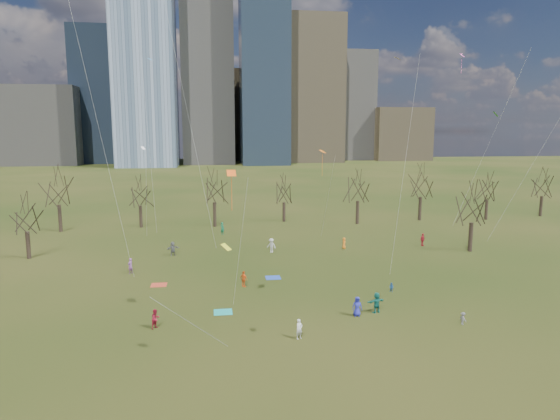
{
  "coord_description": "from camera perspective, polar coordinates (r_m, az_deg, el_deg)",
  "views": [
    {
      "loc": [
        -7.46,
        -41.73,
        15.58
      ],
      "look_at": [
        0.0,
        12.0,
        7.0
      ],
      "focal_mm": 32.0,
      "sensor_mm": 36.0,
      "label": 1
    }
  ],
  "objects": [
    {
      "name": "person_0",
      "position": [
        43.66,
        8.81,
        -10.84
      ],
      "size": [
        0.89,
        0.63,
        1.7
      ],
      "primitive_type": "imported",
      "rotation": [
        0.0,
        0.0,
        6.17
      ],
      "color": "#262BA8",
      "rests_on": "ground"
    },
    {
      "name": "person_11",
      "position": [
        64.61,
        -12.14,
        -4.35
      ],
      "size": [
        1.75,
        1.16,
        1.81
      ],
      "primitive_type": "imported",
      "rotation": [
        0.0,
        0.0,
        0.41
      ],
      "color": "#5B5C5F",
      "rests_on": "ground"
    },
    {
      "name": "person_9",
      "position": [
        64.84,
        -0.99,
        -4.07
      ],
      "size": [
        1.39,
        1.23,
        1.87
      ],
      "primitive_type": "imported",
      "rotation": [
        0.0,
        0.0,
        5.72
      ],
      "color": "silver",
      "rests_on": "ground"
    },
    {
      "name": "person_5",
      "position": [
        44.71,
        10.98,
        -10.34
      ],
      "size": [
        1.77,
        1.03,
        1.82
      ],
      "primitive_type": "imported",
      "rotation": [
        0.0,
        0.0,
        3.45
      ],
      "color": "#1B7A6C",
      "rests_on": "ground"
    },
    {
      "name": "blanket_crimson",
      "position": [
        53.1,
        -13.67,
        -8.32
      ],
      "size": [
        1.6,
        1.5,
        0.03
      ],
      "primitive_type": "cube",
      "color": "#C43F27",
      "rests_on": "ground"
    },
    {
      "name": "blanket_navy",
      "position": [
        54.11,
        -0.8,
        -7.73
      ],
      "size": [
        1.6,
        1.5,
        0.03
      ],
      "primitive_type": "cube",
      "color": "blue",
      "rests_on": "ground"
    },
    {
      "name": "person_8",
      "position": [
        50.55,
        12.62,
        -8.63
      ],
      "size": [
        0.57,
        0.57,
        0.94
      ],
      "primitive_type": "imported",
      "rotation": [
        0.0,
        0.0,
        5.45
      ],
      "color": "#23589A",
      "rests_on": "ground"
    },
    {
      "name": "blanket_teal",
      "position": [
        44.58,
        -6.53,
        -11.51
      ],
      "size": [
        1.6,
        1.5,
        0.03
      ],
      "primitive_type": "cube",
      "color": "teal",
      "rests_on": "ground"
    },
    {
      "name": "person_1",
      "position": [
        38.84,
        2.22,
        -13.43
      ],
      "size": [
        0.67,
        0.6,
        1.55
      ],
      "primitive_type": "imported",
      "rotation": [
        0.0,
        0.0,
        0.5
      ],
      "color": "silver",
      "rests_on": "ground"
    },
    {
      "name": "kites_airborne",
      "position": [
        54.91,
        -1.15,
        7.49
      ],
      "size": [
        74.07,
        49.24,
        36.91
      ],
      "color": "#FF5D15",
      "rests_on": "ground"
    },
    {
      "name": "person_13",
      "position": [
        76.51,
        -6.61,
        -2.1
      ],
      "size": [
        0.81,
        0.81,
        1.89
      ],
      "primitive_type": "imported",
      "rotation": [
        0.0,
        0.0,
        2.35
      ],
      "color": "#1C8051",
      "rests_on": "ground"
    },
    {
      "name": "downtown_skyline",
      "position": [
        253.51,
        -6.95,
        14.23
      ],
      "size": [
        212.5,
        78.0,
        118.0
      ],
      "color": "slate",
      "rests_on": "ground"
    },
    {
      "name": "person_4",
      "position": [
        50.91,
        -4.16,
        -7.88
      ],
      "size": [
        0.96,
        0.98,
        1.65
      ],
      "primitive_type": "imported",
      "rotation": [
        0.0,
        0.0,
        2.32
      ],
      "color": "orange",
      "rests_on": "ground"
    },
    {
      "name": "person_12",
      "position": [
        67.49,
        7.33,
        -3.77
      ],
      "size": [
        0.6,
        0.81,
        1.52
      ],
      "primitive_type": "imported",
      "rotation": [
        0.0,
        0.0,
        1.4
      ],
      "color": "orange",
      "rests_on": "ground"
    },
    {
      "name": "person_3",
      "position": [
        44.08,
        20.18,
        -11.55
      ],
      "size": [
        0.54,
        0.76,
        1.06
      ],
      "primitive_type": "imported",
      "rotation": [
        0.0,
        0.0,
        1.81
      ],
      "color": "slate",
      "rests_on": "ground"
    },
    {
      "name": "person_10",
      "position": [
        71.32,
        15.98,
        -3.27
      ],
      "size": [
        1.08,
        0.93,
        1.74
      ],
      "primitive_type": "imported",
      "rotation": [
        0.0,
        0.0,
        0.61
      ],
      "color": "#B01926",
      "rests_on": "ground"
    },
    {
      "name": "bare_tree_row",
      "position": [
        79.86,
        -2.55,
        2.17
      ],
      "size": [
        113.04,
        29.8,
        9.5
      ],
      "color": "black",
      "rests_on": "ground"
    },
    {
      "name": "person_7",
      "position": [
        57.85,
        -16.74,
        -6.13
      ],
      "size": [
        0.7,
        0.76,
        1.74
      ],
      "primitive_type": "imported",
      "rotation": [
        0.0,
        0.0,
        4.11
      ],
      "color": "#8A4993",
      "rests_on": "ground"
    },
    {
      "name": "ground",
      "position": [
        45.17,
        2.13,
        -11.2
      ],
      "size": [
        500.0,
        500.0,
        0.0
      ],
      "primitive_type": "plane",
      "color": "black",
      "rests_on": "ground"
    },
    {
      "name": "person_2",
      "position": [
        41.86,
        -14.03,
        -11.97
      ],
      "size": [
        0.96,
        0.99,
        1.6
      ],
      "primitive_type": "imported",
      "rotation": [
        0.0,
        0.0,
        0.88
      ],
      "color": "#A2172E",
      "rests_on": "ground"
    }
  ]
}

